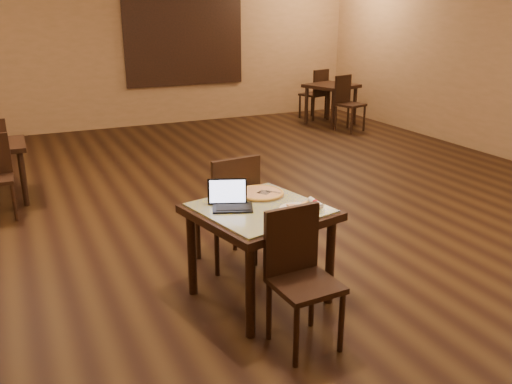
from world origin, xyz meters
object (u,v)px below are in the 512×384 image
chair_main_far (230,205)px  other_table_a (331,91)px  laptop (230,200)px  other_table_a_chair_near (347,100)px  other_table_a_chair_far (316,91)px  chair_main_near (299,269)px  pizza_pan (261,195)px  tiled_table (260,220)px

chair_main_far → other_table_a: bearing=-135.8°
laptop → other_table_a_chair_near: size_ratio=0.35×
other_table_a → other_table_a_chair_far: 0.59m
laptop → other_table_a_chair_far: 7.40m
other_table_a_chair_near → other_table_a_chair_far: bearing=69.1°
other_table_a → other_table_a_chair_near: bearing=-110.9°
other_table_a_chair_near → other_table_a_chair_far: (0.06, 1.18, 0.00)m
other_table_a → laptop: bearing=-146.9°
chair_main_near → laptop: size_ratio=2.69×
chair_main_far → other_table_a: size_ratio=0.97×
other_table_a_chair_far → pizza_pan: bearing=37.2°
chair_main_far → laptop: bearing=62.1°
tiled_table → chair_main_far: 0.62m
chair_main_near → other_table_a_chair_far: 7.88m
other_table_a_chair_far → other_table_a_chair_near: bearing=69.1°
chair_main_near → other_table_a_chair_near: other_table_a_chair_near is taller
chair_main_near → laptop: 0.79m
other_table_a_chair_near → chair_main_near: bearing=-144.8°
tiled_table → chair_main_far: (0.01, 0.61, -0.09)m
pizza_pan → other_table_a_chair_near: size_ratio=0.38×
laptop → other_table_a_chair_far: (4.34, 5.99, -0.25)m
tiled_table → chair_main_near: bearing=-103.2°
chair_main_far → other_table_a_chair_near: (4.08, 4.29, -0.01)m
tiled_table → other_table_a: 6.87m
other_table_a_chair_near → tiled_table: bearing=-148.0°
laptop → pizza_pan: 0.35m
chair_main_near → pizza_pan: (0.12, 0.86, 0.24)m
other_table_a → other_table_a_chair_near: (-0.03, -0.59, -0.08)m
pizza_pan → other_table_a: (4.00, 5.25, -0.12)m
tiled_table → pizza_pan: size_ratio=2.92×
chair_main_near → other_table_a_chair_near: 6.88m
other_table_a → other_table_a_chair_far: bearing=69.1°
tiled_table → pizza_pan: bearing=50.6°
pizza_pan → other_table_a: 6.60m
tiled_table → other_table_a_chair_far: size_ratio=1.10×
tiled_table → chair_main_near: size_ratio=1.17×
other_table_a → other_table_a_chair_far: other_table_a_chair_far is taller
other_table_a_chair_far → tiled_table: bearing=37.5°
pizza_pan → other_table_a: bearing=52.7°
other_table_a_chair_near → other_table_a_chair_far: same height
chair_main_near → laptop: (-0.20, 0.71, 0.28)m
other_table_a → other_table_a_chair_near: size_ratio=1.04×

